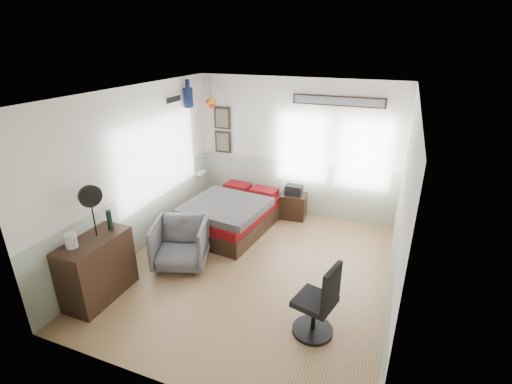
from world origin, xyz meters
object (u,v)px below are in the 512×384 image
at_px(bed, 231,214).
at_px(dresser, 97,268).
at_px(armchair, 180,244).
at_px(task_chair, 319,307).
at_px(nightstand, 293,206).

xyz_separation_m(bed, dresser, (-0.86, -2.47, 0.16)).
xyz_separation_m(dresser, armchair, (0.62, 1.09, -0.08)).
height_order(bed, task_chair, task_chair).
height_order(bed, dresser, dresser).
xyz_separation_m(bed, nightstand, (0.95, 0.88, -0.04)).
height_order(dresser, task_chair, task_chair).
relative_size(bed, nightstand, 4.02).
bearing_deg(task_chair, armchair, 177.41).
distance_m(bed, nightstand, 1.30).
height_order(armchair, nightstand, armchair).
height_order(nightstand, task_chair, task_chair).
xyz_separation_m(dresser, task_chair, (2.97, 0.38, -0.04)).
relative_size(bed, armchair, 2.42).
height_order(armchair, task_chair, task_chair).
bearing_deg(nightstand, bed, -142.20).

